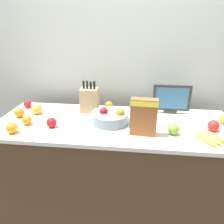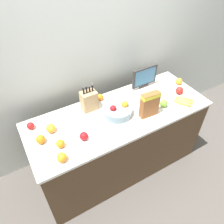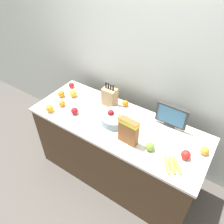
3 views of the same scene
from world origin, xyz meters
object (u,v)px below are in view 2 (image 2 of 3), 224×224
Objects in this scene: orange_mid_right at (100,97)px; banana_bunch at (184,101)px; orange_front_center at (62,157)px; orange_mid_left at (41,139)px; apple_rear at (31,126)px; orange_near_bowl at (51,128)px; cereal_box at (150,104)px; orange_front_left at (179,81)px; fruit_bowl at (118,110)px; orange_by_cereal at (60,144)px; small_monitor at (145,77)px; apple_rightmost at (164,103)px; apple_near_bananas at (84,136)px; apple_middle at (180,90)px; knife_block at (89,101)px.

banana_bunch is at bearing -32.82° from orange_mid_right.
orange_front_center reaches higher than orange_mid_left.
orange_near_bowl is (0.15, -0.13, 0.01)m from apple_rear.
orange_front_left is (0.63, 0.25, -0.11)m from cereal_box.
fruit_bowl is 0.72m from orange_front_center.
fruit_bowl is 3.57× the size of orange_front_center.
orange_by_cereal is 0.86× the size of orange_near_bowl.
small_monitor is 0.50m from banana_bunch.
orange_mid_right is at bearing 127.51° from cereal_box.
cereal_box is 3.32× the size of orange_mid_left.
orange_front_left is (0.42, 0.23, -0.00)m from apple_rightmost.
apple_rear is 0.94× the size of orange_by_cereal.
apple_rear is 0.52m from apple_near_bananas.
apple_near_bananas is 0.37m from orange_mid_left.
fruit_bowl is 3.46× the size of orange_near_bowl.
apple_middle is 0.88m from orange_mid_right.
knife_block is at bearing 152.64° from apple_rightmost.
fruit_bowl is 4.26× the size of apple_rear.
orange_front_left is (1.53, -0.01, -0.00)m from orange_near_bowl.
small_monitor reaches higher than orange_near_bowl.
fruit_bowl is 3.54× the size of apple_middle.
fruit_bowl is at bearing -8.37° from orange_near_bowl.
apple_rightmost is at bearing -27.36° from knife_block.
orange_front_left is (0.93, -0.20, 0.00)m from orange_mid_right.
orange_mid_left is (-0.56, -0.19, -0.07)m from knife_block.
orange_mid_right is (0.75, 0.06, 0.00)m from apple_rear.
fruit_bowl reaches higher than orange_by_cereal.
cereal_box is 0.89m from orange_by_cereal.
apple_near_bananas is at bearing -122.62° from knife_block.
orange_front_center is (-1.14, -0.12, 0.00)m from apple_rightmost.
orange_front_center is 0.15m from orange_by_cereal.
small_monitor is (0.70, 0.03, 0.03)m from knife_block.
orange_front_left is at bearing 7.42° from orange_by_cereal.
apple_rightmost reaches higher than orange_mid_left.
small_monitor is 4.43× the size of orange_mid_right.
apple_middle reaches higher than orange_mid_right.
fruit_bowl is at bearing -174.59° from orange_front_left.
orange_by_cereal is at bearing -86.38° from orange_near_bowl.
orange_by_cereal is (0.13, -0.13, -0.00)m from orange_mid_left.
small_monitor is 3.75× the size of apple_middle.
fruit_bowl is 0.29m from orange_mid_right.
orange_near_bowl is at bearing -165.75° from knife_block.
banana_bunch is at bearing -24.07° from knife_block.
apple_middle reaches higher than orange_front_left.
knife_block is 4.12× the size of apple_near_bananas.
orange_mid_left is 1.13× the size of orange_mid_right.
small_monitor is at bearing 0.66° from apple_rear.
fruit_bowl is 4.19× the size of orange_mid_right.
orange_front_left is at bearing -0.42° from orange_near_bowl.
fruit_bowl is at bearing -80.74° from orange_mid_right.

